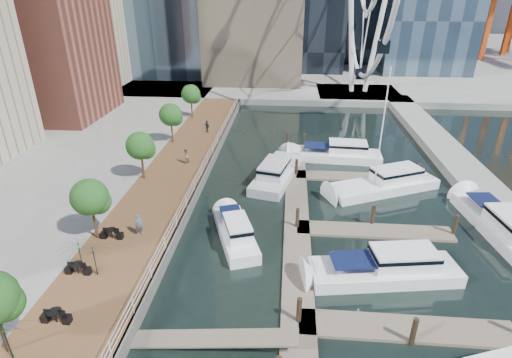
{
  "coord_description": "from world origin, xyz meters",
  "views": [
    {
      "loc": [
        2.04,
        -19.12,
        17.17
      ],
      "look_at": [
        -0.48,
        10.57,
        3.0
      ],
      "focal_mm": 28.0,
      "sensor_mm": 36.0,
      "label": 1
    }
  ],
  "objects": [
    {
      "name": "land_far",
      "position": [
        0.0,
        102.0,
        0.5
      ],
      "size": [
        200.0,
        114.0,
        1.0
      ],
      "primitive_type": "cube",
      "color": "gray",
      "rests_on": "ground"
    },
    {
      "name": "pedestrian_far",
      "position": [
        -8.06,
        27.9,
        1.76
      ],
      "size": [
        0.93,
        0.85,
        1.53
      ],
      "primitive_type": "imported",
      "rotation": [
        0.0,
        0.0,
        2.47
      ],
      "color": "#2C3138",
      "rests_on": "boardwalk"
    },
    {
      "name": "boardwalk",
      "position": [
        -9.0,
        15.0,
        0.5
      ],
      "size": [
        6.0,
        60.0,
        1.0
      ],
      "primitive_type": "cube",
      "color": "brown",
      "rests_on": "ground"
    },
    {
      "name": "seawall",
      "position": [
        -6.0,
        15.0,
        0.5
      ],
      "size": [
        0.25,
        60.0,
        1.0
      ],
      "primitive_type": "cube",
      "color": "#595954",
      "rests_on": "ground"
    },
    {
      "name": "street_trees",
      "position": [
        -11.4,
        14.0,
        4.29
      ],
      "size": [
        2.6,
        42.6,
        4.6
      ],
      "color": "#3F2B1C",
      "rests_on": "ground"
    },
    {
      "name": "breakwater",
      "position": [
        20.0,
        20.0,
        0.5
      ],
      "size": [
        4.0,
        60.0,
        1.0
      ],
      "primitive_type": "cube",
      "color": "gray",
      "rests_on": "ground"
    },
    {
      "name": "cafe_tables",
      "position": [
        -10.4,
        -2.0,
        1.37
      ],
      "size": [
        2.5,
        13.7,
        0.74
      ],
      "color": "black",
      "rests_on": "ground"
    },
    {
      "name": "moored_yachts",
      "position": [
        9.88,
        13.21,
        0.0
      ],
      "size": [
        24.76,
        33.91,
        11.5
      ],
      "color": "white",
      "rests_on": "ground"
    },
    {
      "name": "yacht_foreground",
      "position": [
        8.62,
        2.47,
        0.0
      ],
      "size": [
        10.92,
        4.43,
        2.15
      ],
      "primitive_type": null,
      "rotation": [
        0.0,
        0.0,
        1.72
      ],
      "color": "white",
      "rests_on": "ground"
    },
    {
      "name": "pier",
      "position": [
        14.0,
        52.0,
        0.5
      ],
      "size": [
        14.0,
        12.0,
        1.0
      ],
      "primitive_type": "cube",
      "color": "gray",
      "rests_on": "ground"
    },
    {
      "name": "ground",
      "position": [
        0.0,
        0.0,
        0.0
      ],
      "size": [
        520.0,
        520.0,
        0.0
      ],
      "primitive_type": "plane",
      "color": "black",
      "rests_on": "ground"
    },
    {
      "name": "floating_docks",
      "position": [
        7.97,
        9.98,
        0.49
      ],
      "size": [
        16.0,
        34.0,
        2.6
      ],
      "color": "#6D6051",
      "rests_on": "ground"
    },
    {
      "name": "railing",
      "position": [
        -6.1,
        15.0,
        1.52
      ],
      "size": [
        0.1,
        60.0,
        1.05
      ],
      "primitive_type": null,
      "color": "white",
      "rests_on": "boardwalk"
    },
    {
      "name": "cafe_seating",
      "position": [
        -10.36,
        -2.51,
        2.13
      ],
      "size": [
        4.2,
        9.67,
        2.37
      ],
      "color": "#0E3417",
      "rests_on": "ground"
    },
    {
      "name": "pedestrian_near",
      "position": [
        -8.47,
        4.65,
        1.83
      ],
      "size": [
        0.72,
        0.66,
        1.66
      ],
      "primitive_type": "imported",
      "rotation": [
        0.0,
        0.0,
        0.58
      ],
      "color": "#4F5369",
      "rests_on": "boardwalk"
    },
    {
      "name": "pedestrian_mid",
      "position": [
        -8.3,
        17.87,
        1.83
      ],
      "size": [
        0.9,
        0.99,
        1.66
      ],
      "primitive_type": "imported",
      "rotation": [
        0.0,
        0.0,
        -1.98
      ],
      "color": "#7D6856",
      "rests_on": "boardwalk"
    }
  ]
}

